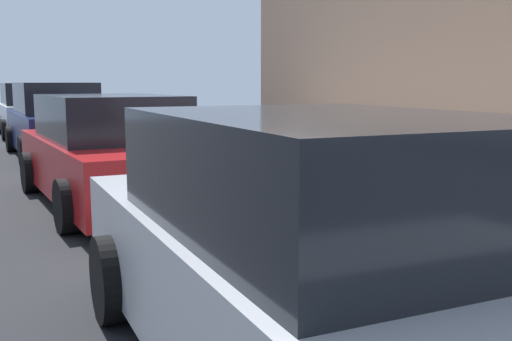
% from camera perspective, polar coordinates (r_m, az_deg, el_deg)
% --- Properties ---
extents(ground_plane, '(40.00, 40.00, 0.00)m').
position_cam_1_polar(ground_plane, '(8.31, 0.24, -3.51)').
color(ground_plane, black).
extents(sidewalk_curb, '(18.00, 5.00, 0.14)m').
position_cam_1_polar(sidewalk_curb, '(9.63, 13.78, -1.67)').
color(sidewalk_curb, '#ADA89E').
rests_on(sidewalk_curb, ground_plane).
extents(suitcase_silver_1, '(0.45, 0.23, 0.57)m').
position_cam_1_polar(suitcase_silver_1, '(6.10, 21.59, -4.74)').
color(suitcase_silver_1, '#9EA0A8').
rests_on(suitcase_silver_1, sidewalk_curb).
extents(suitcase_olive_2, '(0.48, 0.27, 0.80)m').
position_cam_1_polar(suitcase_olive_2, '(6.47, 17.65, -3.69)').
color(suitcase_olive_2, '#59601E').
rests_on(suitcase_olive_2, sidewalk_curb).
extents(suitcase_navy_3, '(0.36, 0.22, 0.93)m').
position_cam_1_polar(suitcase_navy_3, '(6.82, 14.22, -2.66)').
color(suitcase_navy_3, navy).
rests_on(suitcase_navy_3, sidewalk_curb).
extents(suitcase_teal_4, '(0.48, 0.23, 0.62)m').
position_cam_1_polar(suitcase_teal_4, '(7.30, 12.19, -2.02)').
color(suitcase_teal_4, '#0F606B').
rests_on(suitcase_teal_4, sidewalk_curb).
extents(suitcase_black_5, '(0.37, 0.25, 0.57)m').
position_cam_1_polar(suitcase_black_5, '(7.69, 9.28, -1.57)').
color(suitcase_black_5, black).
rests_on(suitcase_black_5, sidewalk_curb).
extents(suitcase_red_6, '(0.39, 0.26, 0.69)m').
position_cam_1_polar(suitcase_red_6, '(8.08, 7.09, -0.63)').
color(suitcase_red_6, red).
rests_on(suitcase_red_6, sidewalk_curb).
extents(suitcase_maroon_7, '(0.38, 0.22, 0.57)m').
position_cam_1_polar(suitcase_maroon_7, '(8.52, 5.30, -0.53)').
color(suitcase_maroon_7, maroon).
rests_on(suitcase_maroon_7, sidewalk_curb).
extents(suitcase_silver_8, '(0.36, 0.27, 0.62)m').
position_cam_1_polar(suitcase_silver_8, '(8.97, 4.15, 0.10)').
color(suitcase_silver_8, '#9EA0A8').
rests_on(suitcase_silver_8, sidewalk_curb).
extents(suitcase_olive_9, '(0.44, 0.24, 1.02)m').
position_cam_1_polar(suitcase_olive_9, '(9.42, 2.81, 1.12)').
color(suitcase_olive_9, '#59601E').
rests_on(suitcase_olive_9, sidewalk_curb).
extents(fire_hydrant, '(0.39, 0.21, 0.82)m').
position_cam_1_polar(fire_hydrant, '(10.26, -0.17, 2.00)').
color(fire_hydrant, red).
rests_on(fire_hydrant, sidewalk_curb).
extents(bollard_post, '(0.12, 0.12, 0.86)m').
position_cam_1_polar(bollard_post, '(10.72, -2.22, 2.29)').
color(bollard_post, '#333338').
rests_on(bollard_post, sidewalk_curb).
extents(parked_car_silver_0, '(4.68, 2.14, 1.56)m').
position_cam_1_polar(parked_car_silver_0, '(3.36, 6.86, -8.76)').
color(parked_car_silver_0, '#B2B5BA').
rests_on(parked_car_silver_0, ground_plane).
extents(parked_car_red_1, '(4.81, 2.22, 1.55)m').
position_cam_1_polar(parked_car_red_1, '(8.68, -13.85, 1.65)').
color(parked_car_red_1, '#AD1619').
rests_on(parked_car_red_1, ground_plane).
extents(parked_car_navy_2, '(4.82, 2.09, 1.72)m').
position_cam_1_polar(parked_car_navy_2, '(14.63, -18.72, 4.42)').
color(parked_car_navy_2, '#141E4C').
rests_on(parked_car_navy_2, ground_plane).
extents(parked_car_white_3, '(4.31, 2.17, 1.70)m').
position_cam_1_polar(parked_car_white_3, '(20.65, -20.77, 5.36)').
color(parked_car_white_3, silver).
rests_on(parked_car_white_3, ground_plane).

